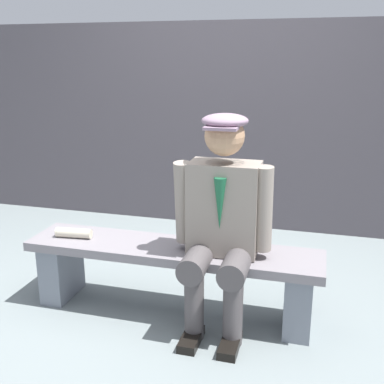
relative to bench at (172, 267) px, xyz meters
name	(u,v)px	position (x,y,z in m)	size (l,w,h in m)	color
ground_plane	(173,311)	(0.00, 0.00, -0.30)	(30.00, 30.00, 0.00)	slate
bench	(172,267)	(0.00, 0.00, 0.00)	(1.80, 0.38, 0.44)	slate
seated_man	(222,217)	(-0.32, 0.06, 0.37)	(0.56, 0.54, 1.24)	gray
rolled_magazine	(74,233)	(0.64, 0.03, 0.17)	(0.06, 0.06, 0.23)	beige
stadium_wall	(230,126)	(0.00, -1.78, 0.62)	(12.00, 0.24, 1.85)	#4F4A50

